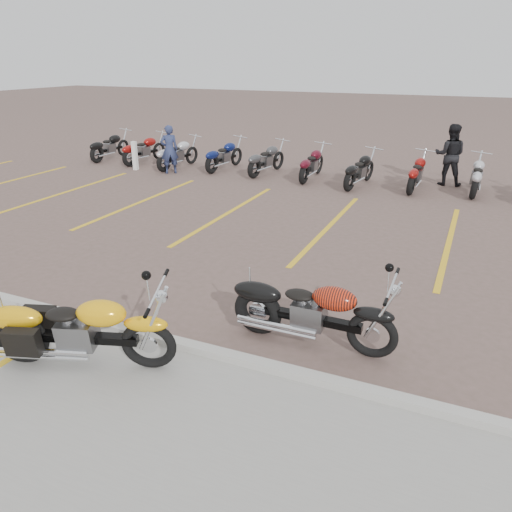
# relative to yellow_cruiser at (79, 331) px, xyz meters

# --- Properties ---
(ground) EXTENTS (100.00, 100.00, 0.00)m
(ground) POSITION_rel_yellow_cruiser_xyz_m (1.33, 2.85, -0.50)
(ground) COLOR brown
(ground) RESTS_ON ground
(concrete_apron) EXTENTS (60.00, 5.00, 0.01)m
(concrete_apron) POSITION_rel_yellow_cruiser_xyz_m (1.33, -1.65, -0.49)
(concrete_apron) COLOR #9E9B93
(concrete_apron) RESTS_ON ground
(curb) EXTENTS (60.00, 0.18, 0.12)m
(curb) POSITION_rel_yellow_cruiser_xyz_m (1.33, 0.85, -0.44)
(curb) COLOR #ADAAA3
(curb) RESTS_ON ground
(parking_stripes) EXTENTS (38.00, 5.50, 0.01)m
(parking_stripes) POSITION_rel_yellow_cruiser_xyz_m (1.33, 6.85, -0.50)
(parking_stripes) COLOR gold
(parking_stripes) RESTS_ON ground
(yellow_cruiser) EXTENTS (2.36, 0.93, 1.01)m
(yellow_cruiser) POSITION_rel_yellow_cruiser_xyz_m (0.00, 0.00, 0.00)
(yellow_cruiser) COLOR black
(yellow_cruiser) RESTS_ON ground
(flame_cruiser) EXTENTS (2.35, 0.34, 0.97)m
(flame_cruiser) POSITION_rel_yellow_cruiser_xyz_m (2.53, 1.69, -0.02)
(flame_cruiser) COLOR black
(flame_cruiser) RESTS_ON ground
(person_a) EXTENTS (0.71, 0.69, 1.63)m
(person_a) POSITION_rel_yellow_cruiser_xyz_m (-5.35, 10.28, 0.32)
(person_a) COLOR navy
(person_a) RESTS_ON ground
(person_b) EXTENTS (0.94, 0.75, 1.88)m
(person_b) POSITION_rel_yellow_cruiser_xyz_m (3.52, 12.39, 0.44)
(person_b) COLOR black
(person_b) RESTS_ON ground
(bollard) EXTENTS (0.17, 0.17, 1.00)m
(bollard) POSITION_rel_yellow_cruiser_xyz_m (-6.80, 10.26, 0.00)
(bollard) COLOR white
(bollard) RESTS_ON ground
(bg_bike_row) EXTENTS (20.59, 2.04, 1.10)m
(bg_bike_row) POSITION_rel_yellow_cruiser_xyz_m (1.02, 11.39, 0.05)
(bg_bike_row) COLOR black
(bg_bike_row) RESTS_ON ground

